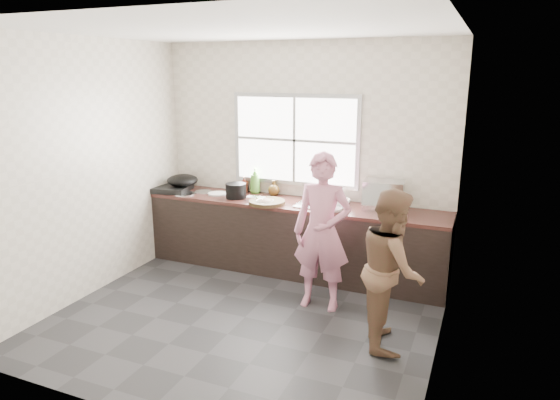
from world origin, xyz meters
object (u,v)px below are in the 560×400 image
at_px(bowl_crabs, 339,203).
at_px(bottle_green, 255,180).
at_px(cutting_board, 267,202).
at_px(woman, 322,237).
at_px(pot_lid_right, 203,192).
at_px(bottle_brown_short, 274,188).
at_px(plate_food, 217,194).
at_px(bottle_brown_tall, 244,185).
at_px(burner, 172,188).
at_px(person_side, 392,268).
at_px(black_pot, 236,191).
at_px(wok, 183,180).
at_px(pot_lid_left, 184,194).
at_px(bowl_held, 335,209).
at_px(dish_rack, 383,195).
at_px(bowl_mince, 265,202).
at_px(glass_jar, 236,190).

xyz_separation_m(bowl_crabs, bottle_green, (-1.14, 0.15, 0.14)).
height_order(cutting_board, bowl_crabs, bowl_crabs).
relative_size(woman, pot_lid_right, 6.60).
bearing_deg(bottle_brown_short, plate_food, -160.00).
bearing_deg(woman, plate_food, 152.83).
relative_size(bowl_crabs, bottle_brown_tall, 1.04).
relative_size(bottle_brown_tall, burner, 0.42).
relative_size(woman, bowl_crabs, 7.66).
xyz_separation_m(person_side, burner, (-3.04, 1.13, 0.19)).
xyz_separation_m(black_pot, bottle_brown_short, (0.37, 0.31, -0.00)).
height_order(cutting_board, plate_food, cutting_board).
bearing_deg(wok, bottle_green, 14.09).
relative_size(bowl_crabs, pot_lid_left, 0.72).
relative_size(bowl_held, burner, 0.43).
bearing_deg(dish_rack, bottle_green, 170.16).
distance_m(bottle_green, dish_rack, 1.64).
relative_size(burner, dish_rack, 1.02).
relative_size(bowl_mince, bottle_brown_tall, 1.06).
height_order(person_side, bowl_mince, person_side).
bearing_deg(burner, wok, 30.84).
bearing_deg(wok, dish_rack, 2.44).
bearing_deg(glass_jar, bowl_crabs, -1.55).
distance_m(plate_food, glass_jar, 0.23).
xyz_separation_m(bowl_held, bottle_brown_tall, (-1.34, 0.44, 0.06)).
relative_size(bottle_brown_tall, bottle_brown_short, 1.10).
height_order(bottle_green, dish_rack, bottle_green).
distance_m(woman, bowl_held, 0.57).
relative_size(cutting_board, glass_jar, 4.82).
relative_size(woman, bowl_mince, 7.51).
xyz_separation_m(plate_food, pot_lid_right, (-0.22, 0.03, -0.00)).
bearing_deg(burner, bottle_brown_short, 13.13).
bearing_deg(bottle_green, bowl_mince, -52.63).
bearing_deg(dish_rack, black_pot, -179.38).
xyz_separation_m(cutting_board, bowl_mince, (-0.02, -0.02, 0.00)).
height_order(woman, burner, woman).
height_order(bowl_crabs, plate_food, bowl_crabs).
distance_m(wok, pot_lid_right, 0.32).
distance_m(bowl_held, glass_jar, 1.43).
bearing_deg(burner, bowl_held, -3.52).
bearing_deg(pot_lid_left, pot_lid_right, 48.82).
bearing_deg(pot_lid_left, bowl_crabs, 7.28).
bearing_deg(bowl_crabs, bottle_brown_short, 170.24).
distance_m(bowl_held, burner, 2.23).
bearing_deg(bottle_brown_tall, wok, -163.22).
distance_m(bowl_crabs, bottle_brown_short, 0.90).
distance_m(woman, bottle_green, 1.59).
xyz_separation_m(person_side, cutting_board, (-1.64, 1.01, 0.18)).
relative_size(bowl_mince, burner, 0.45).
bearing_deg(cutting_board, plate_food, 166.75).
xyz_separation_m(glass_jar, burner, (-0.83, -0.19, -0.01)).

